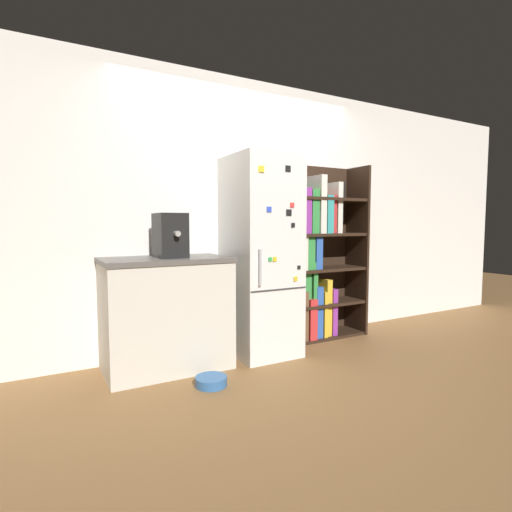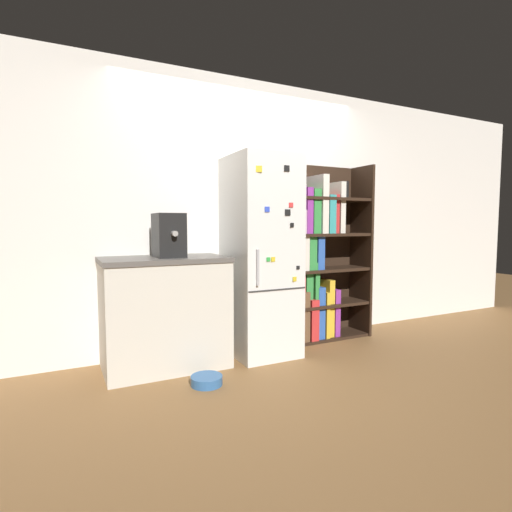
{
  "view_description": "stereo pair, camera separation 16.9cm",
  "coord_description": "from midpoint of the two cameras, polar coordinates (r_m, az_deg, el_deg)",
  "views": [
    {
      "loc": [
        -1.82,
        -3.05,
        1.2
      ],
      "look_at": [
        -0.03,
        0.15,
        0.91
      ],
      "focal_mm": 28.0,
      "sensor_mm": 36.0,
      "label": 1
    },
    {
      "loc": [
        -1.67,
        -3.13,
        1.2
      ],
      "look_at": [
        -0.03,
        0.15,
        0.91
      ],
      "focal_mm": 28.0,
      "sensor_mm": 36.0,
      "label": 2
    }
  ],
  "objects": [
    {
      "name": "refrigerator",
      "position": [
        3.67,
        -0.7,
        -0.01
      ],
      "size": [
        0.56,
        0.67,
        1.81
      ],
      "color": "white",
      "rests_on": "ground_plane"
    },
    {
      "name": "pet_bowl",
      "position": [
        3.13,
        -8.04,
        -17.23
      ],
      "size": [
        0.24,
        0.24,
        0.07
      ],
      "color": "#3366A5",
      "rests_on": "ground_plane"
    },
    {
      "name": "espresso_machine",
      "position": [
        3.34,
        -13.6,
        2.88
      ],
      "size": [
        0.22,
        0.36,
        0.36
      ],
      "color": "black",
      "rests_on": "kitchen_counter"
    },
    {
      "name": "ground_plane",
      "position": [
        3.74,
        0.25,
        -14.12
      ],
      "size": [
        16.0,
        16.0,
        0.0
      ],
      "primitive_type": "plane",
      "color": "olive"
    },
    {
      "name": "wall_back",
      "position": [
        3.97,
        -3.13,
        6.01
      ],
      "size": [
        8.0,
        0.05,
        2.6
      ],
      "color": "white",
      "rests_on": "ground_plane"
    },
    {
      "name": "bookshelf",
      "position": [
        4.19,
        6.95,
        -0.31
      ],
      "size": [
        0.95,
        0.38,
        1.82
      ],
      "color": "black",
      "rests_on": "ground_plane"
    },
    {
      "name": "kitchen_counter",
      "position": [
        3.43,
        -14.1,
        -7.92
      ],
      "size": [
        1.02,
        0.61,
        0.93
      ],
      "color": "beige",
      "rests_on": "ground_plane"
    }
  ]
}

